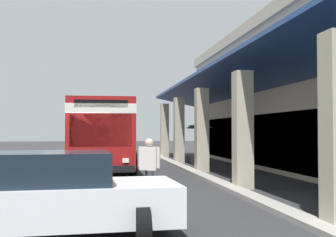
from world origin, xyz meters
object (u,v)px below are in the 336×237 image
object	(u,v)px
transit_bus	(102,130)
parked_sedan_white	(44,195)
pedestrian	(149,166)
potted_palm	(199,153)

from	to	relation	value
transit_bus	parked_sedan_white	distance (m)	13.84
transit_bus	parked_sedan_white	bearing A→B (deg)	-4.20
pedestrian	potted_palm	xyz separation A→B (m)	(-11.57, 4.03, -0.26)
parked_sedan_white	potted_palm	xyz separation A→B (m)	(-15.20, 6.23, -0.10)
transit_bus	potted_palm	xyz separation A→B (m)	(-1.45, 5.22, -1.20)
transit_bus	potted_palm	size ratio (longest dim) A/B	5.14
potted_palm	pedestrian	bearing A→B (deg)	-19.23
transit_bus	pedestrian	xyz separation A→B (m)	(10.12, 1.19, -0.94)
parked_sedan_white	potted_palm	size ratio (longest dim) A/B	2.05
parked_sedan_white	pedestrian	size ratio (longest dim) A/B	2.75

